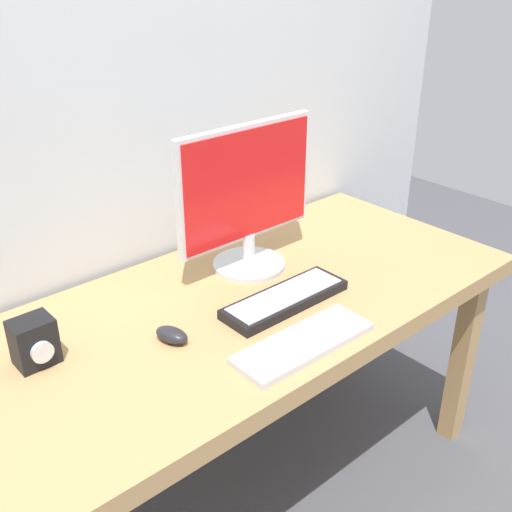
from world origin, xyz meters
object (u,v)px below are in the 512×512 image
Objects in this scene: keyboard_primary at (285,299)px; mouse at (172,335)px; desk at (246,322)px; audio_controller at (34,342)px; monitor at (247,196)px; keyboard_secondary at (304,343)px.

keyboard_primary is 0.34m from mouse.
keyboard_primary is at bearing -55.96° from desk.
audio_controller reaches higher than keyboard_primary.
desk is 0.15m from keyboard_primary.
desk is 0.29m from mouse.
audio_controller reaches higher than desk.
monitor is 0.33m from keyboard_primary.
monitor is 1.26× the size of keyboard_secondary.
desk is 4.29× the size of keyboard_secondary.
mouse is 0.32m from audio_controller.
audio_controller is (-0.63, 0.19, 0.04)m from keyboard_primary.
audio_controller is (-0.70, -0.05, -0.17)m from monitor.
audio_controller is (-0.56, 0.10, 0.14)m from desk.
audio_controller is at bearing -176.27° from monitor.
desk is 0.29m from keyboard_secondary.
monitor is 5.22× the size of mouse.
desk is 4.30× the size of keyboard_primary.
keyboard_secondary is at bearing -112.68° from monitor.
monitor reaches higher than mouse.
monitor is 0.50m from keyboard_secondary.
keyboard_secondary is at bearing -35.53° from audio_controller.
keyboard_secondary is 3.27× the size of audio_controller.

